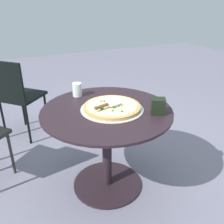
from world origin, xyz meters
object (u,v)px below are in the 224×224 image
(drinking_cup, at_px, (77,90))
(napkin_dispenser, at_px, (158,106))
(pizza_server, at_px, (107,105))
(patio_chair_far, at_px, (17,93))
(patio_table, at_px, (107,134))
(pizza_on_tray, at_px, (112,107))

(drinking_cup, relative_size, napkin_dispenser, 0.98)
(pizza_server, distance_m, napkin_dispenser, 0.35)
(patio_chair_far, bearing_deg, pizza_server, 24.63)
(pizza_server, height_order, napkin_dispenser, napkin_dispenser)
(pizza_server, bearing_deg, drinking_cup, -165.75)
(patio_table, distance_m, napkin_dispenser, 0.45)
(pizza_on_tray, bearing_deg, patio_table, -106.00)
(pizza_on_tray, distance_m, napkin_dispenser, 0.33)
(napkin_dispenser, bearing_deg, patio_chair_far, 152.71)
(drinking_cup, relative_size, patio_chair_far, 0.12)
(napkin_dispenser, height_order, patio_chair_far, patio_chair_far)
(pizza_server, bearing_deg, patio_table, 161.03)
(pizza_on_tray, bearing_deg, drinking_cup, -157.20)
(patio_table, height_order, pizza_server, pizza_server)
(patio_table, distance_m, drinking_cup, 0.44)
(patio_table, distance_m, patio_chair_far, 1.22)
(pizza_on_tray, relative_size, patio_chair_far, 0.52)
(patio_table, relative_size, patio_chair_far, 1.09)
(patio_table, xyz_separation_m, napkin_dispenser, (0.21, 0.30, 0.26))
(pizza_on_tray, distance_m, pizza_server, 0.07)
(patio_table, xyz_separation_m, pizza_on_tray, (0.01, 0.04, 0.22))
(patio_chair_far, bearing_deg, pizza_on_tray, 27.30)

